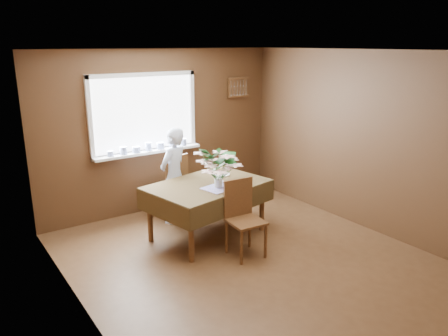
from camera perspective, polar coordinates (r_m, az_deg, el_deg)
floor at (r=5.52m, az=3.33°, el=-11.86°), size 4.50×4.50×0.00m
ceiling at (r=4.88m, az=3.81°, el=15.07°), size 4.50×4.50×0.00m
wall_back at (r=6.92m, az=-8.08°, el=4.80°), size 4.00×0.00×4.00m
wall_front at (r=3.66m, az=26.01°, el=-6.97°), size 4.00×0.00×4.00m
wall_left at (r=4.18m, az=-18.61°, el=-3.40°), size 0.00×4.50×4.50m
wall_right at (r=6.46m, az=17.68°, el=3.39°), size 0.00×4.50×4.50m
window_assembly at (r=6.72m, az=-10.16°, el=5.20°), size 1.72×0.20×1.22m
spoon_rack at (r=7.55m, az=1.87°, el=10.50°), size 0.44×0.05×0.33m
dining_table at (r=5.91m, az=-2.18°, el=-2.89°), size 1.72×1.33×0.76m
chair_far at (r=6.60m, az=-6.76°, el=-2.07°), size 0.51×0.51×1.00m
chair_near at (r=5.47m, az=2.44°, el=-6.08°), size 0.44×0.44×0.96m
seated_woman at (r=6.41m, az=-6.58°, el=-1.00°), size 0.62×0.53×1.42m
flower_bouquet at (r=5.63m, az=-0.73°, el=0.33°), size 0.54×0.54×0.46m
side_plate at (r=6.26m, az=-0.36°, el=-0.84°), size 0.30×0.30×0.01m
table_knife at (r=5.86m, az=0.21°, el=-2.01°), size 0.13×0.22×0.00m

